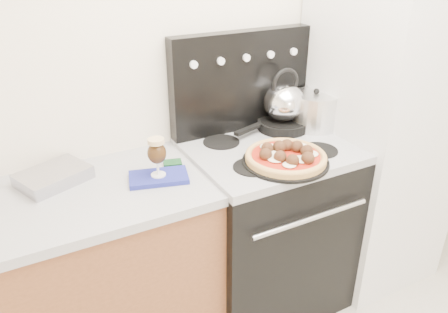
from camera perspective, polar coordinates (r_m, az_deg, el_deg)
room_shell at (r=1.34m, az=24.70°, el=-0.73°), size 3.52×3.01×2.52m
base_cabinet at (r=2.11m, az=-22.43°, el=-16.87°), size 1.45×0.60×0.86m
countertop at (r=1.85m, az=-24.81°, el=-6.49°), size 1.48×0.63×0.04m
stove_body at (r=2.35m, az=5.35°, el=-9.36°), size 0.76×0.65×0.88m
cooktop at (r=2.12m, az=5.87°, el=0.82°), size 0.76×0.65×0.04m
backguard at (r=2.24m, az=2.26°, el=9.78°), size 0.76×0.08×0.50m
fridge at (r=2.51m, az=19.73°, el=4.82°), size 0.64×0.68×1.90m
foil_sheet at (r=1.95m, az=-21.38°, el=-2.43°), size 0.32×0.29×0.05m
oven_mitt at (r=1.86m, az=-8.53°, el=-2.71°), size 0.27×0.20×0.02m
beer_glass at (r=1.82m, az=-8.73°, el=-0.07°), size 0.10×0.10×0.17m
pizza_pan at (r=1.96m, az=8.02°, el=-0.66°), size 0.44×0.44×0.01m
pizza at (r=1.94m, az=8.08°, el=0.17°), size 0.44×0.44×0.05m
skillet at (r=2.31m, az=7.68°, el=4.15°), size 0.33×0.33×0.05m
tea_kettle at (r=2.26m, az=7.89°, el=7.42°), size 0.23×0.23×0.23m
stock_pot at (r=2.34m, az=11.74°, el=5.77°), size 0.31×0.31×0.18m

